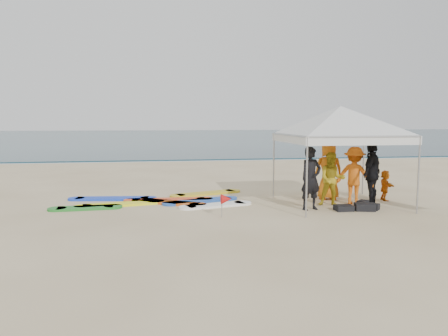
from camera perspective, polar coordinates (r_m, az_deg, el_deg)
name	(u,v)px	position (r m, az deg, el deg)	size (l,w,h in m)	color
ground	(225,229)	(10.70, 0.10, -7.95)	(120.00, 120.00, 0.00)	beige
ocean	(164,136)	(70.30, -7.82, 4.10)	(160.00, 84.00, 0.08)	#0C2633
shoreline_foam	(180,161)	(28.60, -5.78, 0.97)	(160.00, 1.20, 0.01)	silver
person_black_a	(311,178)	(13.03, 11.28, -1.34)	(0.68, 0.45, 1.86)	black
person_yellow	(332,179)	(13.77, 13.93, -1.43)	(0.80, 0.63, 1.65)	#B89B1A
person_orange_a	(354,176)	(14.24, 16.66, -0.95)	(1.17, 0.67, 1.81)	orange
person_black_b	(372,174)	(14.24, 18.73, -0.72)	(1.14, 0.48, 1.95)	black
person_orange_b	(328,171)	(14.84, 13.48, -0.32)	(0.95, 0.62, 1.94)	orange
person_seated	(385,185)	(15.27, 20.28, -2.14)	(0.93, 0.30, 1.00)	orange
canopy_tent	(341,106)	(13.95, 15.00, 7.77)	(4.63, 4.63, 3.49)	#A5A5A8
marker_pennant	(226,199)	(11.86, 0.28, -4.09)	(0.28, 0.28, 0.64)	#A5A5A8
gear_pile	(360,207)	(13.50, 17.36, -4.83)	(1.39, 0.99, 0.22)	black
surfboard_spread	(161,201)	(14.23, -8.17, -4.30)	(5.77, 3.31, 0.07)	gold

